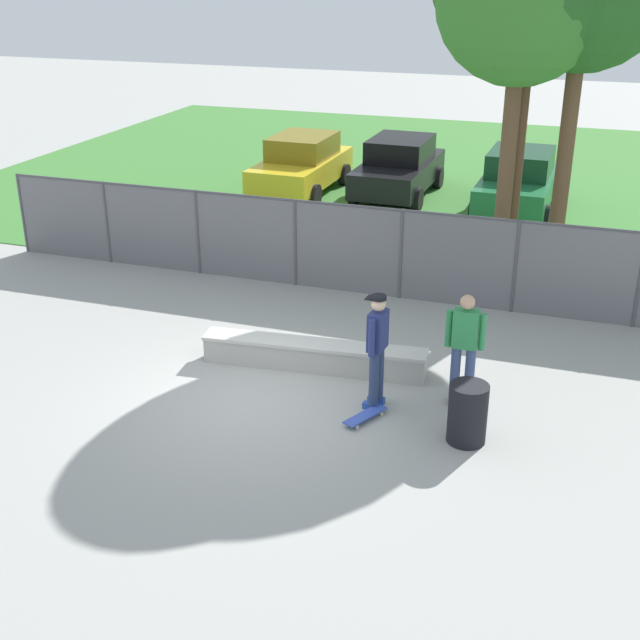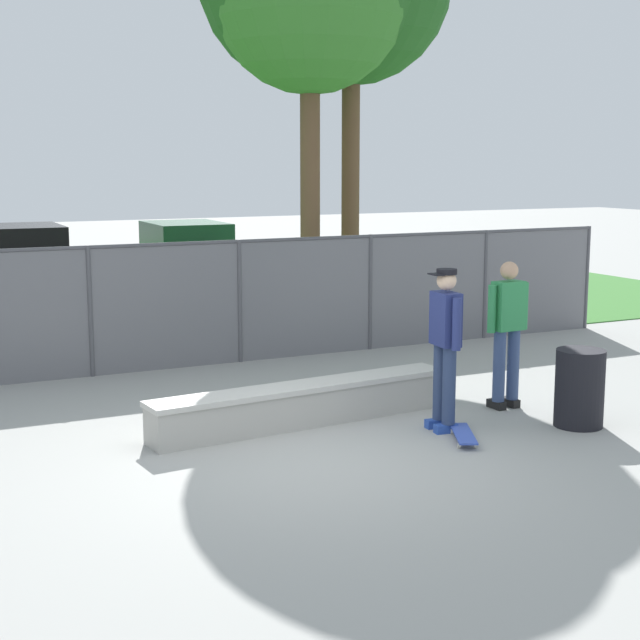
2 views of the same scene
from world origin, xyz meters
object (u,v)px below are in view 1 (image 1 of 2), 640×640
object	(u,v)px
tree_near_left	(522,0)
car_black	(399,167)
car_yellow	(302,164)
bystander	(464,345)
skateboard	(365,416)
skateboarder	(377,346)
trash_bin	(468,413)
car_green	(518,182)
concrete_ledge	(314,355)

from	to	relation	value
tree_near_left	car_black	bearing A→B (deg)	120.02
car_yellow	bystander	world-z (taller)	bystander
skateboard	car_black	world-z (taller)	car_black
skateboarder	tree_near_left	distance (m)	7.42
tree_near_left	bystander	bearing A→B (deg)	-88.15
bystander	trash_bin	xyz separation A→B (m)	(0.26, -1.03, -0.56)
car_green	skateboard	bearing A→B (deg)	-93.88
tree_near_left	car_black	distance (m)	8.85
skateboard	trash_bin	size ratio (longest dim) A/B	0.90
tree_near_left	car_green	bearing A→B (deg)	92.70
skateboarder	skateboard	distance (m)	1.06
tree_near_left	car_green	size ratio (longest dim) A/B	1.72
skateboarder	trash_bin	xyz separation A→B (m)	(1.49, -0.54, -0.58)
skateboard	car_green	distance (m)	12.07
concrete_ledge	tree_near_left	distance (m)	7.61
car_yellow	car_green	world-z (taller)	same
car_yellow	trash_bin	world-z (taller)	car_yellow
skateboarder	bystander	size ratio (longest dim) A/B	1.01
car_yellow	bystander	bearing A→B (deg)	-59.11
car_black	trash_bin	xyz separation A→B (m)	(4.15, -12.71, -0.39)
tree_near_left	car_yellow	world-z (taller)	tree_near_left
car_black	car_yellow	bearing A→B (deg)	-168.68
concrete_ledge	tree_near_left	xyz separation A→B (m)	(2.38, 4.81, 5.39)
concrete_ledge	car_green	xyz separation A→B (m)	(2.10, 10.65, 0.60)
skateboard	bystander	distance (m)	1.83
car_black	concrete_ledge	bearing A→B (deg)	-83.20
car_green	concrete_ledge	bearing A→B (deg)	-101.17
concrete_ledge	skateboard	xyz separation A→B (m)	(1.29, -1.36, -0.17)
bystander	trash_bin	bearing A→B (deg)	-75.71
skateboard	car_yellow	bearing A→B (deg)	114.11
concrete_ledge	car_yellow	size ratio (longest dim) A/B	0.90
skateboarder	skateboard	xyz separation A→B (m)	(-0.03, -0.45, -0.96)
concrete_ledge	skateboard	size ratio (longest dim) A/B	4.73
skateboard	trash_bin	bearing A→B (deg)	-3.60
concrete_ledge	car_yellow	distance (m)	11.48
tree_near_left	car_yellow	size ratio (longest dim) A/B	1.72
skateboarder	car_black	size ratio (longest dim) A/B	0.43
tree_near_left	skateboard	bearing A→B (deg)	-100.01
tree_near_left	bystander	world-z (taller)	tree_near_left
skateboard	car_green	bearing A→B (deg)	86.12
car_yellow	car_black	size ratio (longest dim) A/B	1.00
concrete_ledge	bystander	xyz separation A→B (m)	(2.55, -0.43, 0.77)
car_black	bystander	size ratio (longest dim) A/B	2.33
skateboarder	bystander	distance (m)	1.32
concrete_ledge	car_black	xyz separation A→B (m)	(-1.34, 11.26, 0.60)
tree_near_left	car_green	distance (m)	7.56
bystander	car_black	bearing A→B (deg)	108.43
concrete_ledge	bystander	bearing A→B (deg)	-9.46
car_green	bystander	xyz separation A→B (m)	(0.44, -11.08, 0.17)
car_black	bystander	world-z (taller)	bystander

